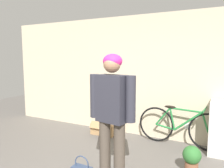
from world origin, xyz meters
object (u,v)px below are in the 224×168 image
object	(u,v)px
cardboard_box	(104,129)
bicycle	(181,127)
person	(112,108)
potted_plant	(192,159)

from	to	relation	value
cardboard_box	bicycle	bearing A→B (deg)	3.48
bicycle	cardboard_box	bearing A→B (deg)	-174.00
bicycle	person	bearing A→B (deg)	-107.98
person	bicycle	bearing A→B (deg)	79.12
bicycle	potted_plant	size ratio (longest dim) A/B	3.87
bicycle	potted_plant	world-z (taller)	bicycle
cardboard_box	potted_plant	size ratio (longest dim) A/B	1.24
person	cardboard_box	xyz separation A→B (m)	(-1.01, 1.58, -0.91)
bicycle	cardboard_box	distance (m)	1.66
potted_plant	bicycle	bearing A→B (deg)	108.21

